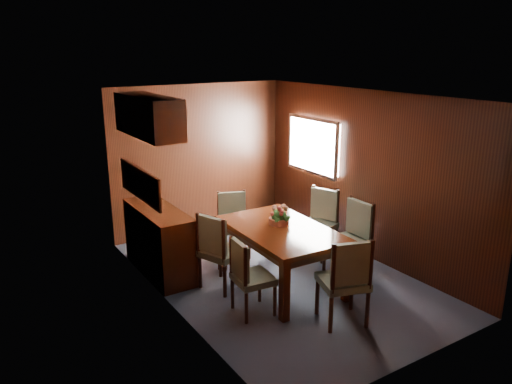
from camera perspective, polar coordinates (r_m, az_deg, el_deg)
ground at (r=6.76m, az=2.51°, el=-9.67°), size 4.50×4.50×0.00m
room_shell at (r=6.44m, az=0.22°, el=4.38°), size 3.06×4.52×2.41m
sideboard at (r=6.85m, az=-10.98°, el=-5.50°), size 0.48×1.40×0.90m
dining_table at (r=6.30m, az=2.88°, el=-5.03°), size 1.10×1.70×0.78m
chair_left_near at (r=5.69m, az=-0.95°, el=-9.25°), size 0.46×0.47×0.91m
chair_left_far at (r=6.24m, az=-4.36°, el=-6.36°), size 0.59×0.61×1.01m
chair_right_near at (r=6.72m, az=10.96°, el=-4.81°), size 0.48×0.50×1.04m
chair_right_far at (r=7.33m, az=7.34°, el=-3.03°), size 0.58×0.60×0.99m
chair_head at (r=5.54m, az=10.27°, el=-9.54°), size 0.61×0.60×1.03m
chair_foot at (r=7.31m, az=-2.64°, el=-3.22°), size 0.57×0.56×0.93m
flower_centerpiece at (r=6.35m, az=2.66°, el=-2.52°), size 0.28×0.28×0.28m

